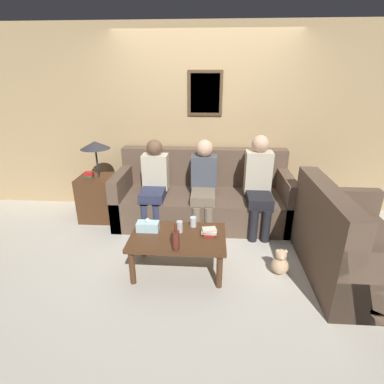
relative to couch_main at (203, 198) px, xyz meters
name	(u,v)px	position (x,y,z in m)	size (l,w,h in m)	color
ground_plane	(201,239)	(0.00, -0.57, -0.32)	(16.00, 16.00, 0.00)	beige
wall_back	(205,122)	(0.00, 0.48, 0.98)	(9.00, 0.08, 2.60)	tan
couch_main	(203,198)	(0.00, 0.00, 0.00)	(2.36, 0.94, 0.96)	brown
couch_side	(350,248)	(1.54, -1.19, 0.00)	(0.94, 1.39, 0.96)	brown
coffee_table	(178,241)	(-0.21, -1.23, 0.04)	(0.98, 0.62, 0.42)	#4C2D19
side_table_with_lamp	(97,192)	(-1.48, -0.08, 0.08)	(0.48, 0.46, 1.13)	#4C2D19
wine_bottle	(176,240)	(-0.20, -1.47, 0.20)	(0.07, 0.07, 0.27)	#562319
drinking_glass	(193,222)	(-0.07, -1.01, 0.15)	(0.07, 0.07, 0.11)	silver
book_stack	(209,232)	(0.11, -1.20, 0.14)	(0.16, 0.12, 0.08)	red
soda_can	(180,227)	(-0.20, -1.15, 0.16)	(0.07, 0.07, 0.12)	#BCBCC1
tissue_box	(148,226)	(-0.54, -1.14, 0.15)	(0.23, 0.12, 0.15)	silver
person_left	(154,181)	(-0.65, -0.16, 0.30)	(0.34, 0.63, 1.15)	#2D334C
person_middle	(204,182)	(0.01, -0.17, 0.31)	(0.34, 0.67, 1.16)	#756651
person_right	(259,181)	(0.73, -0.21, 0.35)	(0.34, 0.64, 1.24)	black
teddy_bear	(280,263)	(0.85, -1.21, -0.20)	(0.18, 0.18, 0.29)	tan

